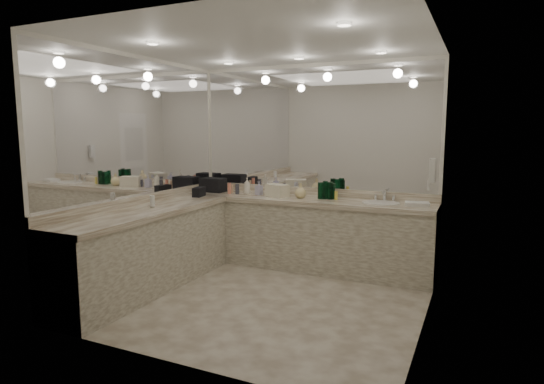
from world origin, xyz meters
The scene contains 39 objects.
floor centered at (0.00, 0.00, 0.00)m, with size 3.20×3.20×0.00m, color beige.
ceiling centered at (0.00, 0.00, 2.60)m, with size 3.20×3.20×0.00m, color white.
wall_back centered at (0.00, 1.50, 1.30)m, with size 3.20×0.02×2.60m, color silver.
wall_left centered at (-1.60, 0.00, 1.30)m, with size 0.02×3.00×2.60m, color silver.
wall_right centered at (1.60, 0.00, 1.30)m, with size 0.02×3.00×2.60m, color silver.
vanity_back_base centered at (0.00, 1.20, 0.42)m, with size 3.20×0.60×0.84m, color beige.
vanity_back_top centered at (0.00, 1.19, 0.87)m, with size 3.20×0.64×0.06m, color beige.
vanity_left_base centered at (-1.30, -0.30, 0.42)m, with size 0.60×2.40×0.84m, color beige.
vanity_left_top centered at (-1.29, -0.30, 0.87)m, with size 0.64×2.42×0.06m, color beige.
backsplash_back centered at (0.00, 1.48, 0.95)m, with size 3.20×0.04×0.10m, color beige.
backsplash_left centered at (-1.58, 0.00, 0.95)m, with size 0.04×3.00×0.10m, color beige.
mirror_back centered at (0.00, 1.49, 1.77)m, with size 3.12×0.01×1.55m, color white.
mirror_left centered at (-1.59, 0.00, 1.77)m, with size 0.01×2.92×1.55m, color white.
sink centered at (0.95, 1.20, 0.90)m, with size 0.44×0.44×0.03m, color white.
faucet centered at (0.95, 1.41, 0.97)m, with size 0.24×0.16×0.14m, color silver.
wall_phone centered at (1.56, 0.70, 1.35)m, with size 0.06×0.10×0.24m, color white.
door centered at (1.59, -0.50, 1.05)m, with size 0.02×0.82×2.10m, color white.
black_toiletry_bag centered at (-1.36, 1.20, 0.99)m, with size 0.33×0.21×0.19m, color black.
black_bag_spill centered at (-1.30, 0.75, 0.96)m, with size 0.10×0.22×0.12m, color black.
cream_cosmetic_case centered at (-0.37, 1.17, 0.98)m, with size 0.29×0.18×0.17m, color beige.
hand_towel centered at (1.36, 1.18, 0.92)m, with size 0.26×0.18×0.04m, color white.
lotion_left centered at (-1.30, -0.17, 0.96)m, with size 0.05×0.05×0.12m, color white.
soap_bottle_a centered at (-0.84, 1.21, 1.01)m, with size 0.09×0.09×0.22m, color white.
soap_bottle_b centered at (-0.66, 1.21, 0.99)m, with size 0.08×0.08×0.18m, color silver.
soap_bottle_c centered at (-0.06, 1.18, 0.99)m, with size 0.15×0.15×0.19m, color beige.
green_bottle_0 centered at (0.22, 1.33, 1.01)m, with size 0.06×0.06×0.21m, color #084423.
green_bottle_1 centered at (0.19, 1.23, 1.00)m, with size 0.07×0.07×0.21m, color #084423.
green_bottle_2 centered at (0.25, 1.22, 1.00)m, with size 0.06×0.06×0.20m, color #084423.
green_bottle_3 centered at (0.33, 1.27, 1.00)m, with size 0.07×0.07×0.19m, color #084423.
green_bottle_4 centered at (0.31, 1.24, 1.01)m, with size 0.07×0.07×0.21m, color #084423.
amenity_bottle_0 centered at (-0.37, 1.13, 0.94)m, with size 0.06×0.06×0.08m, color #9966B2.
amenity_bottle_1 centered at (0.40, 1.23, 0.95)m, with size 0.04×0.04×0.11m, color #F2D84C.
amenity_bottle_2 centered at (-1.30, 1.27, 0.93)m, with size 0.04×0.04×0.07m, color silver.
amenity_bottle_3 centered at (-1.08, 1.22, 0.96)m, with size 0.04×0.04×0.12m, color #E0B28C.
amenity_bottle_4 centered at (-0.96, 1.15, 0.97)m, with size 0.05×0.05×0.14m, color #3F3F4C.
amenity_bottle_5 centered at (-0.43, 1.33, 0.94)m, with size 0.06×0.06×0.08m, color silver.
amenity_bottle_6 centered at (-0.50, 1.25, 0.95)m, with size 0.06×0.06×0.11m, color #3F3F4C.
amenity_bottle_7 centered at (-0.33, 1.26, 0.97)m, with size 0.05×0.05×0.13m, color silver.
amenity_bottle_8 centered at (-1.07, 1.13, 0.97)m, with size 0.05×0.05×0.15m, color #E57F66.
Camera 1 is at (2.00, -4.13, 1.76)m, focal length 30.00 mm.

